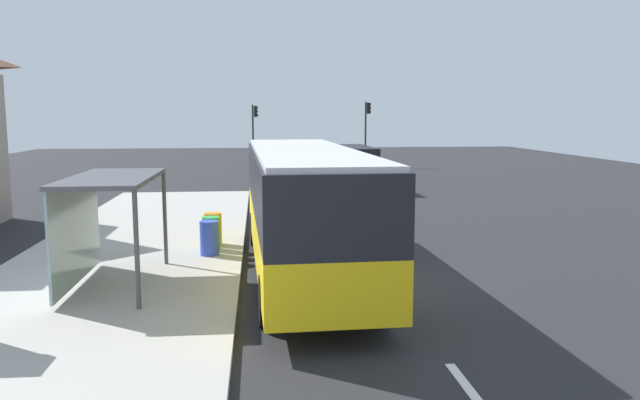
% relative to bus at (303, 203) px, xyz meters
% --- Properties ---
extents(ground_plane, '(56.00, 92.00, 0.04)m').
position_rel_bus_xyz_m(ground_plane, '(1.71, 12.98, -1.86)').
color(ground_plane, '#262628').
extents(sidewalk_platform, '(6.20, 30.00, 0.18)m').
position_rel_bus_xyz_m(sidewalk_platform, '(-4.69, 0.98, -1.75)').
color(sidewalk_platform, '#ADAAA3').
rests_on(sidewalk_platform, ground).
extents(lane_stripe_seg_0, '(0.16, 2.20, 0.01)m').
position_rel_bus_xyz_m(lane_stripe_seg_0, '(1.96, -7.02, -1.84)').
color(lane_stripe_seg_0, silver).
rests_on(lane_stripe_seg_0, ground).
extents(lane_stripe_seg_1, '(0.16, 2.20, 0.01)m').
position_rel_bus_xyz_m(lane_stripe_seg_1, '(1.96, -2.02, -1.84)').
color(lane_stripe_seg_1, silver).
rests_on(lane_stripe_seg_1, ground).
extents(lane_stripe_seg_2, '(0.16, 2.20, 0.01)m').
position_rel_bus_xyz_m(lane_stripe_seg_2, '(1.96, 2.98, -1.84)').
color(lane_stripe_seg_2, silver).
rests_on(lane_stripe_seg_2, ground).
extents(lane_stripe_seg_3, '(0.16, 2.20, 0.01)m').
position_rel_bus_xyz_m(lane_stripe_seg_3, '(1.96, 7.98, -1.84)').
color(lane_stripe_seg_3, silver).
rests_on(lane_stripe_seg_3, ground).
extents(lane_stripe_seg_4, '(0.16, 2.20, 0.01)m').
position_rel_bus_xyz_m(lane_stripe_seg_4, '(1.96, 12.98, -1.84)').
color(lane_stripe_seg_4, silver).
rests_on(lane_stripe_seg_4, ground).
extents(lane_stripe_seg_5, '(0.16, 2.20, 0.01)m').
position_rel_bus_xyz_m(lane_stripe_seg_5, '(1.96, 17.98, -1.84)').
color(lane_stripe_seg_5, silver).
rests_on(lane_stripe_seg_5, ground).
extents(lane_stripe_seg_6, '(0.16, 2.20, 0.01)m').
position_rel_bus_xyz_m(lane_stripe_seg_6, '(1.96, 22.98, -1.84)').
color(lane_stripe_seg_6, silver).
rests_on(lane_stripe_seg_6, ground).
extents(lane_stripe_seg_7, '(0.16, 2.20, 0.01)m').
position_rel_bus_xyz_m(lane_stripe_seg_7, '(1.96, 27.98, -1.84)').
color(lane_stripe_seg_7, silver).
rests_on(lane_stripe_seg_7, ground).
extents(bus, '(2.86, 11.08, 3.21)m').
position_rel_bus_xyz_m(bus, '(0.00, 0.00, 0.00)').
color(bus, yellow).
rests_on(bus, ground).
extents(white_van, '(2.15, 5.26, 2.30)m').
position_rel_bus_xyz_m(white_van, '(3.91, 17.90, -0.50)').
color(white_van, black).
rests_on(white_van, ground).
extents(sedan_near, '(2.04, 4.49, 1.52)m').
position_rel_bus_xyz_m(sedan_near, '(4.01, 33.55, -1.05)').
color(sedan_near, '#195933').
rests_on(sedan_near, ground).
extents(recycling_bin_blue, '(0.52, 0.52, 0.95)m').
position_rel_bus_xyz_m(recycling_bin_blue, '(-2.49, 1.74, -1.19)').
color(recycling_bin_blue, blue).
rests_on(recycling_bin_blue, sidewalk_platform).
extents(recycling_bin_green, '(0.52, 0.52, 0.95)m').
position_rel_bus_xyz_m(recycling_bin_green, '(-2.49, 2.44, -1.19)').
color(recycling_bin_green, green).
rests_on(recycling_bin_green, sidewalk_platform).
extents(recycling_bin_orange, '(0.52, 0.52, 0.95)m').
position_rel_bus_xyz_m(recycling_bin_orange, '(-2.49, 3.14, -1.19)').
color(recycling_bin_orange, orange).
rests_on(recycling_bin_orange, sidewalk_platform).
extents(traffic_light_near_side, '(0.49, 0.28, 4.95)m').
position_rel_bus_xyz_m(traffic_light_near_side, '(7.21, 32.04, 1.45)').
color(traffic_light_near_side, '#2D2D2D').
rests_on(traffic_light_near_side, ground).
extents(traffic_light_far_side, '(0.49, 0.28, 4.70)m').
position_rel_bus_xyz_m(traffic_light_far_side, '(-1.38, 32.84, 1.30)').
color(traffic_light_far_side, '#2D2D2D').
rests_on(traffic_light_far_side, ground).
extents(bus_shelter, '(1.80, 4.00, 2.50)m').
position_rel_bus_xyz_m(bus_shelter, '(-4.70, -1.09, 0.25)').
color(bus_shelter, '#4C4C51').
rests_on(bus_shelter, sidewalk_platform).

